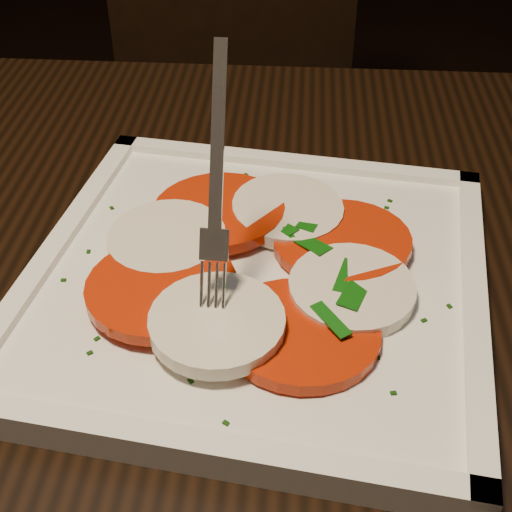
% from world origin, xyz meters
% --- Properties ---
extents(table, '(1.20, 0.81, 0.75)m').
position_xyz_m(table, '(0.24, -0.15, 0.65)').
color(table, black).
rests_on(table, ground).
extents(chair, '(0.47, 0.47, 0.93)m').
position_xyz_m(chair, '(0.06, 0.63, 0.53)').
color(chair, black).
rests_on(chair, ground).
extents(plate, '(0.34, 0.34, 0.01)m').
position_xyz_m(plate, '(0.14, -0.11, 0.76)').
color(plate, white).
rests_on(plate, table).
extents(caprese_salad, '(0.25, 0.25, 0.02)m').
position_xyz_m(caprese_salad, '(0.14, -0.11, 0.77)').
color(caprese_salad, red).
rests_on(caprese_salad, plate).
extents(fork, '(0.03, 0.07, 0.14)m').
position_xyz_m(fork, '(0.12, -0.12, 0.85)').
color(fork, white).
rests_on(fork, caprese_salad).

